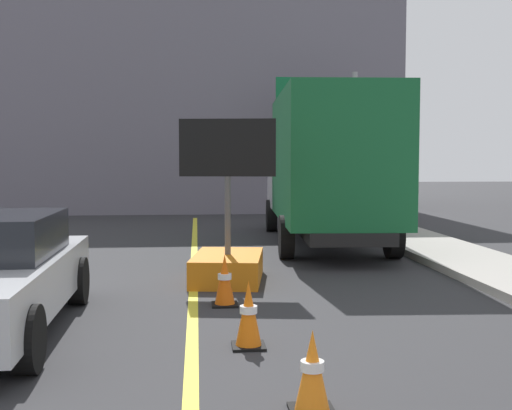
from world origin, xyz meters
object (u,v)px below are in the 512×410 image
(traffic_cone_mid_lane, at_px, (312,372))
(traffic_cone_curbside, at_px, (225,280))
(box_truck, at_px, (326,166))
(highway_guide_sign, at_px, (332,119))
(traffic_cone_far_lane, at_px, (249,315))
(arrow_board_trailer, at_px, (228,252))

(traffic_cone_mid_lane, bearing_deg, traffic_cone_curbside, 97.83)
(box_truck, height_order, traffic_cone_mid_lane, box_truck)
(highway_guide_sign, xyz_separation_m, traffic_cone_far_lane, (-4.03, -14.67, -3.06))
(box_truck, relative_size, traffic_cone_mid_lane, 11.96)
(arrow_board_trailer, bearing_deg, traffic_cone_far_lane, -89.44)
(traffic_cone_far_lane, bearing_deg, traffic_cone_curbside, 94.80)
(highway_guide_sign, height_order, traffic_cone_mid_lane, highway_guide_sign)
(traffic_cone_mid_lane, bearing_deg, highway_guide_sign, 77.48)
(arrow_board_trailer, xyz_separation_m, highway_guide_sign, (4.07, 10.85, 2.94))
(highway_guide_sign, bearing_deg, box_truck, -103.19)
(arrow_board_trailer, xyz_separation_m, traffic_cone_curbside, (-0.13, -1.82, -0.13))
(highway_guide_sign, height_order, traffic_cone_curbside, highway_guide_sign)
(traffic_cone_mid_lane, height_order, traffic_cone_far_lane, traffic_cone_far_lane)
(box_truck, height_order, traffic_cone_far_lane, box_truck)
(arrow_board_trailer, bearing_deg, traffic_cone_mid_lane, -85.98)
(traffic_cone_far_lane, distance_m, traffic_cone_curbside, 2.01)
(box_truck, distance_m, traffic_cone_mid_lane, 10.32)
(box_truck, xyz_separation_m, traffic_cone_far_lane, (-2.50, -8.14, -1.52))
(box_truck, bearing_deg, traffic_cone_mid_lane, -102.08)
(traffic_cone_curbside, bearing_deg, box_truck, 66.52)
(traffic_cone_mid_lane, xyz_separation_m, traffic_cone_curbside, (-0.53, 3.84, 0.02))
(traffic_cone_far_lane, bearing_deg, box_truck, 72.95)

